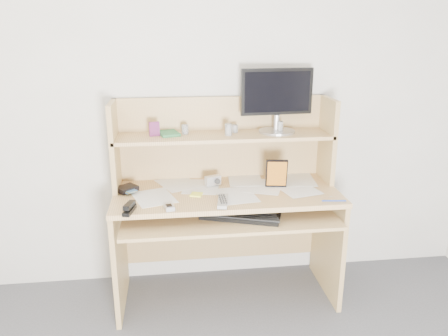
{
  "coord_description": "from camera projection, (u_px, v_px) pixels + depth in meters",
  "views": [
    {
      "loc": [
        -0.33,
        -1.06,
        1.71
      ],
      "look_at": [
        -0.02,
        1.43,
        0.92
      ],
      "focal_mm": 35.0,
      "sensor_mm": 36.0,
      "label": 1
    }
  ],
  "objects": [
    {
      "name": "game_case",
      "position": [
        276.0,
        173.0,
        2.75
      ],
      "size": [
        0.14,
        0.04,
        0.19
      ],
      "primitive_type": "cube",
      "rotation": [
        0.0,
        0.0,
        -0.15
      ],
      "color": "black",
      "rests_on": "paper_clutter"
    },
    {
      "name": "stapler",
      "position": [
        129.0,
        207.0,
        2.41
      ],
      "size": [
        0.07,
        0.15,
        0.05
      ],
      "primitive_type": "cube",
      "rotation": [
        0.0,
        0.0,
        -0.2
      ],
      "color": "black",
      "rests_on": "paper_clutter"
    },
    {
      "name": "chip_stack_c",
      "position": [
        235.0,
        129.0,
        2.82
      ],
      "size": [
        0.05,
        0.05,
        0.05
      ],
      "primitive_type": "cylinder",
      "rotation": [
        0.0,
        0.0,
        -0.21
      ],
      "color": "black",
      "rests_on": "desk"
    },
    {
      "name": "paper_clutter",
      "position": [
        227.0,
        191.0,
        2.73
      ],
      "size": [
        1.32,
        0.54,
        0.01
      ],
      "primitive_type": "cube",
      "color": "silver",
      "rests_on": "desk"
    },
    {
      "name": "flip_phone",
      "position": [
        169.0,
        206.0,
        2.46
      ],
      "size": [
        0.07,
        0.1,
        0.02
      ],
      "primitive_type": "cube",
      "rotation": [
        0.0,
        0.0,
        0.2
      ],
      "color": "silver",
      "rests_on": "paper_clutter"
    },
    {
      "name": "back_wall",
      "position": [
        221.0,
        104.0,
        2.88
      ],
      "size": [
        3.6,
        0.04,
        2.5
      ],
      "primitive_type": "cube",
      "color": "silver",
      "rests_on": "floor"
    },
    {
      "name": "monitor",
      "position": [
        277.0,
        98.0,
        2.78
      ],
      "size": [
        0.47,
        0.23,
        0.41
      ],
      "rotation": [
        0.0,
        0.0,
        0.08
      ],
      "color": "#AFAEB3",
      "rests_on": "desk"
    },
    {
      "name": "digital_camera",
      "position": [
        213.0,
        181.0,
        2.82
      ],
      "size": [
        0.11,
        0.07,
        0.06
      ],
      "primitive_type": "cube",
      "rotation": [
        0.0,
        0.0,
        0.37
      ],
      "color": "silver",
      "rests_on": "paper_clutter"
    },
    {
      "name": "tv_remote",
      "position": [
        223.0,
        201.0,
        2.53
      ],
      "size": [
        0.09,
        0.2,
        0.02
      ],
      "primitive_type": "cube",
      "rotation": [
        0.0,
        0.0,
        -0.16
      ],
      "color": "#9C9C97",
      "rests_on": "paper_clutter"
    },
    {
      "name": "chip_stack_a",
      "position": [
        185.0,
        129.0,
        2.78
      ],
      "size": [
        0.05,
        0.05,
        0.06
      ],
      "primitive_type": "cylinder",
      "rotation": [
        0.0,
        0.0,
        0.07
      ],
      "color": "black",
      "rests_on": "desk"
    },
    {
      "name": "desk",
      "position": [
        225.0,
        195.0,
        2.82
      ],
      "size": [
        1.4,
        0.7,
        1.3
      ],
      "color": "tan",
      "rests_on": "floor"
    },
    {
      "name": "keyboard",
      "position": [
        240.0,
        215.0,
        2.59
      ],
      "size": [
        0.5,
        0.31,
        0.03
      ],
      "rotation": [
        0.0,
        0.0,
        -0.34
      ],
      "color": "black",
      "rests_on": "desk"
    },
    {
      "name": "blue_pen",
      "position": [
        334.0,
        201.0,
        2.55
      ],
      "size": [
        0.14,
        0.02,
        0.01
      ],
      "primitive_type": "cylinder",
      "rotation": [
        1.57,
        0.0,
        1.45
      ],
      "color": "#1638A9",
      "rests_on": "paper_clutter"
    },
    {
      "name": "card_box",
      "position": [
        154.0,
        129.0,
        2.72
      ],
      "size": [
        0.07,
        0.04,
        0.09
      ],
      "primitive_type": "cube",
      "rotation": [
        0.0,
        0.0,
        0.26
      ],
      "color": "maroon",
      "rests_on": "desk"
    },
    {
      "name": "sticky_note_pad",
      "position": [
        196.0,
        194.0,
        2.67
      ],
      "size": [
        0.09,
        0.09,
        0.01
      ],
      "primitive_type": "cube",
      "rotation": [
        0.0,
        0.0,
        -0.32
      ],
      "color": "yellow",
      "rests_on": "desk"
    },
    {
      "name": "wallet",
      "position": [
        127.0,
        189.0,
        2.72
      ],
      "size": [
        0.15,
        0.15,
        0.03
      ],
      "primitive_type": "cube",
      "rotation": [
        0.0,
        0.0,
        0.69
      ],
      "color": "black",
      "rests_on": "paper_clutter"
    },
    {
      "name": "chip_stack_b",
      "position": [
        228.0,
        130.0,
        2.74
      ],
      "size": [
        0.06,
        0.06,
        0.07
      ],
      "primitive_type": "cylinder",
      "rotation": [
        0.0,
        0.0,
        0.32
      ],
      "color": "silver",
      "rests_on": "desk"
    },
    {
      "name": "chip_stack_d",
      "position": [
        280.0,
        127.0,
        2.81
      ],
      "size": [
        0.05,
        0.05,
        0.07
      ],
      "primitive_type": "cylinder",
      "rotation": [
        0.0,
        0.0,
        -0.36
      ],
      "color": "white",
      "rests_on": "desk"
    },
    {
      "name": "shelf_book",
      "position": [
        169.0,
        133.0,
        2.76
      ],
      "size": [
        0.15,
        0.18,
        0.02
      ],
      "primitive_type": "cube",
      "rotation": [
        0.0,
        0.0,
        0.27
      ],
      "color": "#358644",
      "rests_on": "desk"
    }
  ]
}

